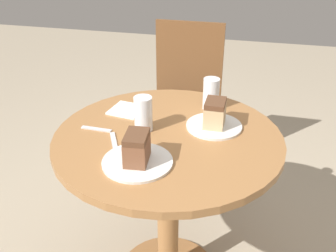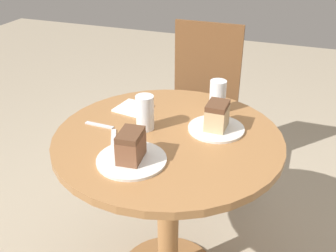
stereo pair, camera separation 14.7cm
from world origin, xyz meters
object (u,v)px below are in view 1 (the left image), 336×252
(cake_slice_near, at_px, (137,148))
(cake_slice_far, at_px, (215,113))
(chair, at_px, (185,105))
(glass_water, at_px, (211,96))
(glass_lemonade, at_px, (143,116))
(plate_near, at_px, (137,162))
(plate_far, at_px, (214,126))

(cake_slice_near, height_order, cake_slice_far, same)
(chair, height_order, glass_water, chair)
(glass_lemonade, height_order, glass_water, glass_lemonade)
(plate_near, distance_m, cake_slice_near, 0.06)
(cake_slice_near, bearing_deg, cake_slice_far, 55.21)
(chair, distance_m, glass_water, 0.70)
(chair, relative_size, cake_slice_far, 9.29)
(plate_near, relative_size, glass_lemonade, 1.75)
(plate_far, height_order, cake_slice_near, cake_slice_near)
(plate_near, height_order, plate_far, same)
(chair, height_order, plate_near, chair)
(chair, xyz_separation_m, plate_near, (0.04, -1.05, 0.28))
(plate_far, bearing_deg, chair, 109.58)
(plate_near, xyz_separation_m, glass_water, (0.18, 0.48, 0.05))
(cake_slice_near, xyz_separation_m, cake_slice_far, (0.22, 0.31, 0.00))
(plate_far, xyz_separation_m, glass_lemonade, (-0.26, -0.08, 0.06))
(plate_near, relative_size, plate_far, 1.10)
(chair, xyz_separation_m, glass_lemonade, (-0.00, -0.82, 0.34))
(chair, distance_m, cake_slice_near, 1.10)
(cake_slice_far, relative_size, glass_lemonade, 0.76)
(plate_near, bearing_deg, plate_far, 55.21)
(plate_near, xyz_separation_m, glass_lemonade, (-0.05, 0.23, 0.06))
(plate_far, height_order, glass_lemonade, glass_lemonade)
(plate_near, bearing_deg, cake_slice_near, 0.00)
(chair, bearing_deg, glass_lemonade, -90.27)
(plate_far, xyz_separation_m, glass_water, (-0.04, 0.16, 0.05))
(cake_slice_near, height_order, glass_lemonade, glass_lemonade)
(cake_slice_far, distance_m, glass_water, 0.17)
(cake_slice_near, bearing_deg, glass_lemonade, 101.43)
(plate_far, xyz_separation_m, cake_slice_near, (-0.22, -0.31, 0.06))
(plate_far, height_order, glass_water, glass_water)
(chair, relative_size, plate_far, 4.43)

